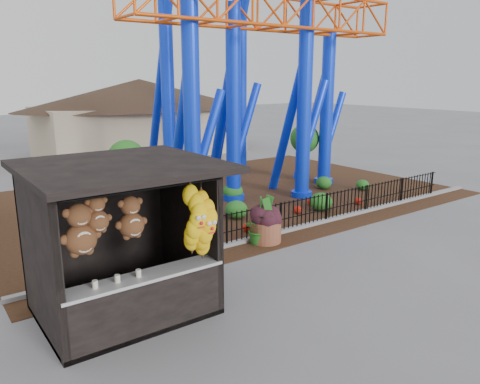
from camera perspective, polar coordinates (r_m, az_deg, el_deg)
ground at (r=10.69m, az=4.12°, el=-12.17°), size 120.00×120.00×0.00m
mulch_bed at (r=19.00m, az=-2.17°, el=-0.45°), size 18.00×12.00×0.02m
curb at (r=15.25m, az=8.39°, el=-3.98°), size 18.00×0.18×0.12m
prize_booth at (r=9.36m, az=-13.76°, el=-6.20°), size 3.50×3.40×3.12m
picket_fence at (r=15.74m, az=10.80°, el=-1.84°), size 12.20×0.06×1.00m
roller_coaster at (r=19.33m, az=0.15°, el=19.02°), size 11.00×6.37×10.82m
terracotta_planter at (r=13.65m, az=3.14°, el=-4.82°), size 1.18×1.18×0.65m
planter_foliage at (r=13.46m, az=3.18°, el=-2.22°), size 0.70×0.70×0.64m
potted_plant at (r=13.46m, az=2.32°, el=-4.46°), size 1.05×0.99×0.93m
landscaping at (r=17.78m, az=5.57°, el=-0.50°), size 7.76×4.09×0.65m
pavilion at (r=29.97m, az=-12.07°, el=10.39°), size 15.00×15.00×4.80m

